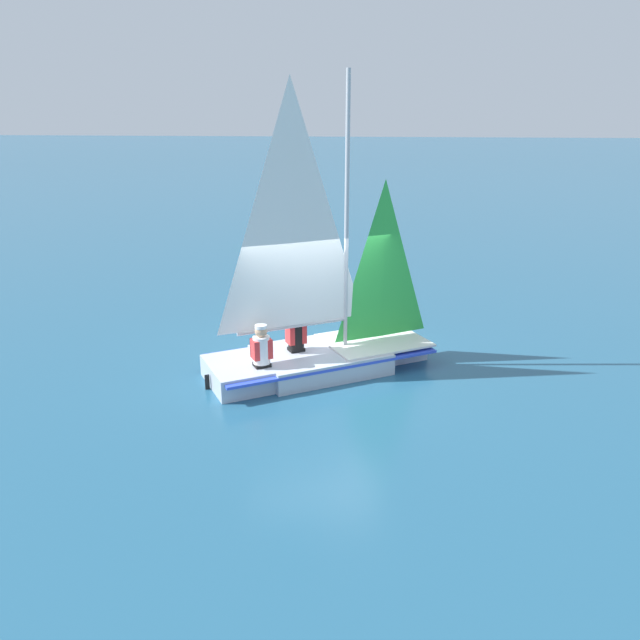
{
  "coord_description": "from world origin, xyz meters",
  "views": [
    {
      "loc": [
        -1.5,
        10.95,
        4.65
      ],
      "look_at": [
        0.0,
        0.0,
        0.99
      ],
      "focal_mm": 35.0,
      "sensor_mm": 36.0,
      "label": 1
    }
  ],
  "objects_px": {
    "sailboat_main": "(318,335)",
    "buoy_marker": "(253,243)",
    "sailor_helm": "(296,339)",
    "sailor_crew": "(262,354)"
  },
  "relations": [
    {
      "from": "sailor_helm",
      "to": "buoy_marker",
      "type": "xyz_separation_m",
      "value": [
        3.51,
        -10.99,
        -0.42
      ]
    },
    {
      "from": "sailboat_main",
      "to": "buoy_marker",
      "type": "bearing_deg",
      "value": 77.41
    },
    {
      "from": "sailor_helm",
      "to": "buoy_marker",
      "type": "bearing_deg",
      "value": 75.35
    },
    {
      "from": "sailor_helm",
      "to": "buoy_marker",
      "type": "height_order",
      "value": "sailor_helm"
    },
    {
      "from": "sailboat_main",
      "to": "buoy_marker",
      "type": "distance_m",
      "value": 11.61
    },
    {
      "from": "buoy_marker",
      "to": "sailor_helm",
      "type": "bearing_deg",
      "value": 107.72
    },
    {
      "from": "sailor_helm",
      "to": "sailor_crew",
      "type": "relative_size",
      "value": 1.0
    },
    {
      "from": "sailboat_main",
      "to": "sailor_helm",
      "type": "distance_m",
      "value": 0.43
    },
    {
      "from": "buoy_marker",
      "to": "sailor_crew",
      "type": "bearing_deg",
      "value": 104.41
    },
    {
      "from": "sailor_helm",
      "to": "sailor_crew",
      "type": "distance_m",
      "value": 0.96
    }
  ]
}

